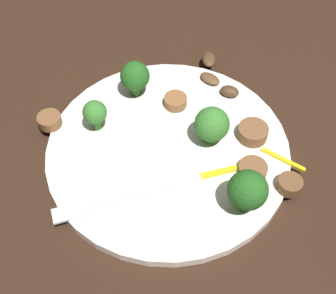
# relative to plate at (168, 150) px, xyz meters

# --- Properties ---
(ground_plane) EXTENTS (1.40, 1.40, 0.00)m
(ground_plane) POSITION_rel_plate_xyz_m (0.00, 0.00, -0.01)
(ground_plane) COLOR black
(plate) EXTENTS (0.28, 0.28, 0.01)m
(plate) POSITION_rel_plate_xyz_m (0.00, 0.00, 0.00)
(plate) COLOR white
(plate) RESTS_ON ground_plane
(fork) EXTENTS (0.18, 0.04, 0.00)m
(fork) POSITION_rel_plate_xyz_m (0.07, 0.04, 0.01)
(fork) COLOR silver
(fork) RESTS_ON plate
(broccoli_floret_0) EXTENTS (0.04, 0.04, 0.06)m
(broccoli_floret_0) POSITION_rel_plate_xyz_m (-0.04, 0.11, 0.04)
(broccoli_floret_0) COLOR #296420
(broccoli_floret_0) RESTS_ON plate
(broccoli_floret_1) EXTENTS (0.04, 0.04, 0.05)m
(broccoli_floret_1) POSITION_rel_plate_xyz_m (0.00, -0.09, 0.04)
(broccoli_floret_1) COLOR #296420
(broccoli_floret_1) RESTS_ON plate
(broccoli_floret_2) EXTENTS (0.03, 0.03, 0.04)m
(broccoli_floret_2) POSITION_rel_plate_xyz_m (0.06, -0.06, 0.03)
(broccoli_floret_2) COLOR #408630
(broccoli_floret_2) RESTS_ON plate
(broccoli_floret_3) EXTENTS (0.04, 0.04, 0.05)m
(broccoli_floret_3) POSITION_rel_plate_xyz_m (-0.05, 0.01, 0.03)
(broccoli_floret_3) COLOR #408630
(broccoli_floret_3) RESTS_ON plate
(sausage_slice_0) EXTENTS (0.04, 0.04, 0.01)m
(sausage_slice_0) POSITION_rel_plate_xyz_m (-0.04, -0.06, 0.01)
(sausage_slice_0) COLOR brown
(sausage_slice_0) RESTS_ON plate
(sausage_slice_1) EXTENTS (0.04, 0.04, 0.01)m
(sausage_slice_1) POSITION_rel_plate_xyz_m (0.11, -0.09, 0.01)
(sausage_slice_1) COLOR brown
(sausage_slice_1) RESTS_ON plate
(sausage_slice_2) EXTENTS (0.04, 0.04, 0.01)m
(sausage_slice_2) POSITION_rel_plate_xyz_m (-0.09, 0.11, 0.01)
(sausage_slice_2) COLOR brown
(sausage_slice_2) RESTS_ON plate
(sausage_slice_3) EXTENTS (0.04, 0.04, 0.01)m
(sausage_slice_3) POSITION_rel_plate_xyz_m (-0.07, 0.07, 0.01)
(sausage_slice_3) COLOR brown
(sausage_slice_3) RESTS_ON plate
(sausage_slice_4) EXTENTS (0.05, 0.05, 0.02)m
(sausage_slice_4) POSITION_rel_plate_xyz_m (-0.10, 0.03, 0.01)
(sausage_slice_4) COLOR brown
(sausage_slice_4) RESTS_ON plate
(mushroom_0) EXTENTS (0.03, 0.03, 0.01)m
(mushroom_0) POSITION_rel_plate_xyz_m (-0.10, -0.07, 0.01)
(mushroom_0) COLOR brown
(mushroom_0) RESTS_ON plate
(mushroom_1) EXTENTS (0.03, 0.03, 0.01)m
(mushroom_1) POSITION_rel_plate_xyz_m (-0.11, -0.04, 0.01)
(mushroom_1) COLOR #4C331E
(mushroom_1) RESTS_ON plate
(mushroom_2) EXTENTS (0.03, 0.03, 0.01)m
(mushroom_2) POSITION_rel_plate_xyz_m (-0.11, -0.11, 0.01)
(mushroom_2) COLOR #4C331E
(mushroom_2) RESTS_ON plate
(pepper_strip_0) EXTENTS (0.04, 0.01, 0.00)m
(pepper_strip_0) POSITION_rel_plate_xyz_m (-0.04, 0.06, 0.01)
(pepper_strip_0) COLOR yellow
(pepper_strip_0) RESTS_ON plate
(pepper_strip_1) EXTENTS (0.03, 0.05, 0.00)m
(pepper_strip_1) POSITION_rel_plate_xyz_m (-0.11, 0.07, 0.01)
(pepper_strip_1) COLOR yellow
(pepper_strip_1) RESTS_ON plate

